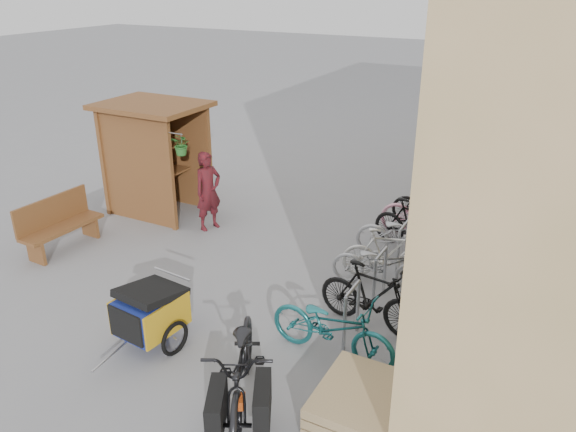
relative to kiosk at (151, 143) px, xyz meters
The scene contains 17 objects.
ground 4.39m from the kiosk, 37.02° to the right, with size 80.00×80.00×0.00m, color gray.
kiosk is the anchor object (origin of this frame).
bike_rack 5.67m from the kiosk, ahead, with size 0.05×5.35×0.86m.
pallet_stack 7.50m from the kiosk, 31.66° to the right, with size 1.00×1.20×0.40m.
bench 2.56m from the kiosk, 99.99° to the right, with size 0.55×1.63×1.02m.
shopping_carts 7.60m from the kiosk, 33.72° to the left, with size 0.59×1.97×1.05m.
child_trailer 5.04m from the kiosk, 50.94° to the right, with size 0.98×1.61×0.94m.
cargo_bike 6.66m from the kiosk, 41.23° to the right, with size 1.67×2.29×1.15m.
person_kiosk 1.75m from the kiosk, ahead, with size 0.59×0.39×1.63m, color maroon.
bike_0 6.32m from the kiosk, 28.22° to the right, with size 0.64×1.84×0.97m, color #1B656C.
bike_1 6.16m from the kiosk, 19.62° to the right, with size 0.48×1.71×1.03m, color black.
bike_2 5.62m from the kiosk, ahead, with size 0.56×1.61×0.85m, color #9E9FA3.
bike_3 5.57m from the kiosk, ahead, with size 0.43×1.52×0.92m, color silver.
bike_4 5.63m from the kiosk, ahead, with size 0.63×1.82×0.95m, color #9E9FA3.
bike_5 5.69m from the kiosk, ahead, with size 0.46×1.64×0.99m, color black.
bike_6 5.90m from the kiosk, 15.10° to the left, with size 0.64×1.85×0.97m, color pink.
bike_7 5.96m from the kiosk, 20.24° to the left, with size 0.43×1.52×0.91m, color black.
Camera 1 is at (4.63, -6.34, 4.84)m, focal length 35.00 mm.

